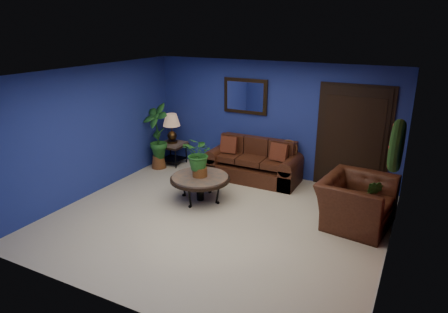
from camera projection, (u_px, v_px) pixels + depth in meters
The scene contains 18 objects.
floor at pixel (217, 219), 6.95m from camera, with size 5.50×5.50×0.00m, color #C0B69F.
wall_back at pixel (271, 120), 8.66m from camera, with size 5.50×0.04×2.50m, color navy.
wall_left at pixel (92, 131), 7.74m from camera, with size 0.04×5.00×2.50m, color navy.
wall_right_brick at pixel (397, 179), 5.36m from camera, with size 0.04×5.00×2.50m, color maroon.
ceiling at pixel (216, 74), 6.15m from camera, with size 5.50×5.00×0.02m, color silver.
crown_molding at pixel (407, 92), 5.00m from camera, with size 0.03×5.00×0.14m, color white.
wall_mirror at pixel (245, 96), 8.74m from camera, with size 1.02×0.06×0.77m, color #442D15.
closet_door at pixel (353, 139), 7.94m from camera, with size 1.44×0.06×2.18m, color black.
wreath at pixel (397, 146), 5.29m from camera, with size 0.72×0.72×0.16m, color black.
sofa at pixel (254, 166), 8.69m from camera, with size 1.98×0.86×0.89m.
coffee_table at pixel (200, 179), 7.58m from camera, with size 1.14×1.14×0.49m.
end_table at pixel (173, 148), 9.54m from camera, with size 0.58×0.58×0.53m.
table_lamp at pixel (172, 125), 9.36m from camera, with size 0.41×0.41×0.68m.
side_chair at pixel (287, 160), 8.34m from camera, with size 0.44×0.44×0.94m.
armchair at pixel (356, 202), 6.67m from camera, with size 1.24×1.09×0.81m, color #452213.
coffee_plant at pixel (200, 155), 7.42m from camera, with size 0.61×0.54×0.77m.
floor_plant at pixel (371, 200), 6.83m from camera, with size 0.34×0.29×0.74m.
tall_plant at pixel (157, 134), 9.16m from camera, with size 0.77×0.63×1.52m.
Camera 1 is at (2.96, -5.50, 3.25)m, focal length 32.00 mm.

